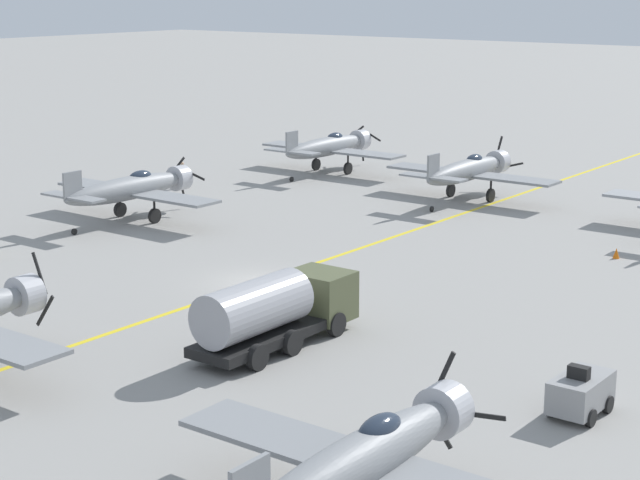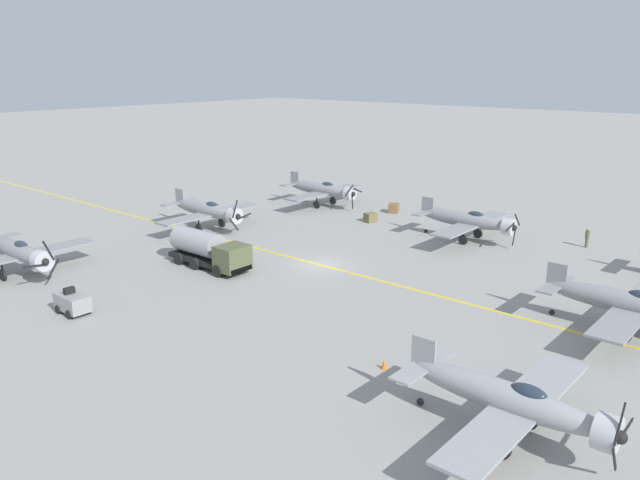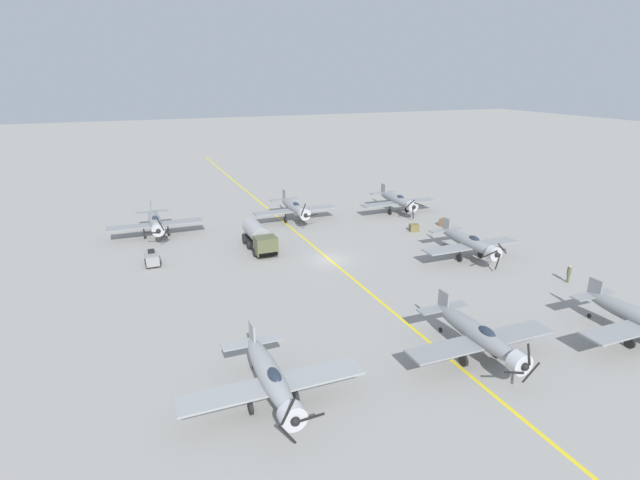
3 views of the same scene
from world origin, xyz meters
The scene contains 10 objects.
ground_plane centered at (0.00, 0.00, 0.00)m, with size 400.00×400.00×0.00m, color gray.
taxiway_stripe centered at (0.00, 0.00, 0.00)m, with size 0.30×160.00×0.01m, color yellow.
airplane_near_right centered at (17.61, -16.54, 2.01)m, with size 12.00×9.98×3.69m.
airplane_far_center centered at (-1.82, 23.58, 2.01)m, with size 12.00×9.98×3.77m.
airplane_far_left centered at (-15.36, 26.44, 2.01)m, with size 12.00×9.98×3.65m.
airplane_mid_left centered at (-14.89, 5.89, 2.01)m, with size 12.00×9.98×3.65m.
fuel_tanker centered at (6.48, -6.57, 1.51)m, with size 2.68×8.00×2.98m.
tow_tractor centered at (18.97, -5.83, 0.79)m, with size 1.57×2.60×1.79m.
ground_crew_walking centered at (-19.93, 15.38, 1.01)m, with size 0.40×0.40×1.85m.
traffic_cone centered at (11.93, 14.84, 0.28)m, with size 0.36×0.36×0.55m, color orange.
Camera 1 is at (32.10, -37.64, 14.07)m, focal length 60.00 mm.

